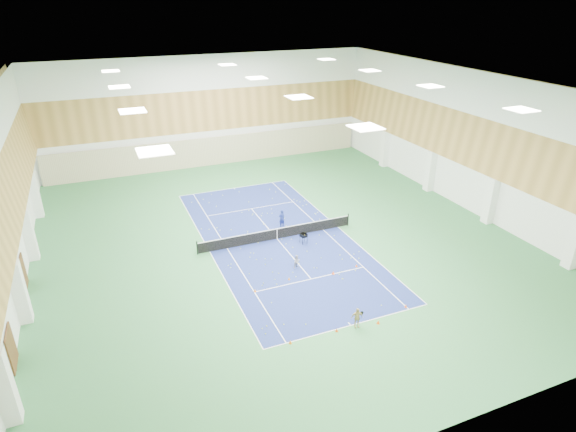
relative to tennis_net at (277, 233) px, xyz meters
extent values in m
plane|color=#30703E|center=(0.00, 0.00, -0.55)|extent=(40.00, 40.00, 0.00)
cube|color=navy|center=(0.00, 0.00, -0.55)|extent=(10.97, 23.77, 0.01)
cube|color=#C6B793|center=(0.00, 19.75, 1.05)|extent=(35.40, 0.16, 3.20)
cube|color=#593319|center=(-17.92, -8.00, 0.55)|extent=(0.08, 1.80, 2.20)
cube|color=#593319|center=(-17.92, 0.00, 0.55)|extent=(0.08, 1.80, 2.20)
imported|color=navy|center=(1.18, 1.95, 0.23)|extent=(0.65, 0.53, 1.55)
imported|color=#9A9AA2|center=(-0.30, -4.63, -0.04)|extent=(0.59, 0.52, 1.01)
imported|color=tan|center=(0.25, -12.10, 0.10)|extent=(0.81, 0.46, 1.30)
cone|color=orange|center=(-4.06, -6.37, -0.45)|extent=(0.19, 0.19, 0.21)
cone|color=orange|center=(-1.44, -5.89, -0.45)|extent=(0.18, 0.18, 0.19)
cone|color=#FF4A0D|center=(1.69, -6.40, -0.43)|extent=(0.22, 0.22, 0.24)
cone|color=#F85C0D|center=(3.69, -6.15, -0.45)|extent=(0.17, 0.17, 0.19)
cone|color=orange|center=(-3.90, -11.97, -0.44)|extent=(0.19, 0.19, 0.21)
cone|color=#EF4A0C|center=(-1.02, -12.04, -0.45)|extent=(0.18, 0.18, 0.20)
cone|color=#F3550C|center=(1.60, -12.34, -0.43)|extent=(0.21, 0.21, 0.23)
cone|color=#FF4D0D|center=(4.07, -11.61, -0.45)|extent=(0.18, 0.18, 0.20)
camera|label=1|loc=(-12.25, -31.65, 17.28)|focal=30.00mm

